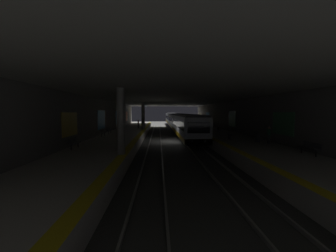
% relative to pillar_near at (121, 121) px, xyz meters
% --- Properties ---
extents(ground_plane, '(120.00, 120.00, 0.00)m').
position_rel_pillar_near_xyz_m(ground_plane, '(13.42, -4.35, -3.33)').
color(ground_plane, '#42423F').
extents(track_left, '(60.00, 1.53, 0.16)m').
position_rel_pillar_near_xyz_m(track_left, '(13.42, -6.55, -3.25)').
color(track_left, gray).
rests_on(track_left, ground).
extents(track_right, '(60.00, 1.53, 0.16)m').
position_rel_pillar_near_xyz_m(track_right, '(13.42, -2.15, -3.25)').
color(track_right, gray).
rests_on(track_right, ground).
extents(platform_left, '(60.00, 5.30, 1.06)m').
position_rel_pillar_near_xyz_m(platform_left, '(13.42, -10.90, -2.80)').
color(platform_left, beige).
rests_on(platform_left, ground).
extents(platform_right, '(60.00, 5.30, 1.06)m').
position_rel_pillar_near_xyz_m(platform_right, '(13.42, 2.20, -2.80)').
color(platform_right, beige).
rests_on(platform_right, ground).
extents(wall_left, '(60.00, 0.56, 5.60)m').
position_rel_pillar_near_xyz_m(wall_left, '(13.44, -13.80, -0.52)').
color(wall_left, slate).
rests_on(wall_left, ground).
extents(wall_right, '(60.00, 0.56, 5.60)m').
position_rel_pillar_near_xyz_m(wall_right, '(13.46, 5.10, -0.52)').
color(wall_right, slate).
rests_on(wall_right, ground).
extents(ceiling_slab, '(60.00, 19.40, 0.40)m').
position_rel_pillar_near_xyz_m(ceiling_slab, '(13.42, -4.35, 2.47)').
color(ceiling_slab, '#ADAAA3').
rests_on(ceiling_slab, wall_left).
extents(pillar_near, '(0.56, 0.56, 4.55)m').
position_rel_pillar_near_xyz_m(pillar_near, '(0.00, 0.00, 0.00)').
color(pillar_near, gray).
rests_on(pillar_near, platform_right).
extents(pillar_far, '(0.56, 0.56, 4.55)m').
position_rel_pillar_near_xyz_m(pillar_far, '(20.47, 0.00, 0.00)').
color(pillar_far, gray).
rests_on(pillar_far, platform_right).
extents(metro_train, '(53.14, 2.83, 3.49)m').
position_rel_pillar_near_xyz_m(metro_train, '(32.56, -6.55, -1.30)').
color(metro_train, '#B7BCC6').
rests_on(metro_train, track_left).
extents(bench_left_near, '(1.70, 0.47, 0.86)m').
position_rel_pillar_near_xyz_m(bench_left_near, '(-0.75, -12.88, -1.75)').
color(bench_left_near, '#262628').
rests_on(bench_left_near, platform_left).
extents(bench_left_mid, '(1.70, 0.47, 0.86)m').
position_rel_pillar_near_xyz_m(bench_left_mid, '(24.65, -12.88, -1.75)').
color(bench_left_mid, '#262628').
rests_on(bench_left_mid, platform_left).
extents(bench_left_far, '(1.70, 0.47, 0.86)m').
position_rel_pillar_near_xyz_m(bench_left_far, '(27.48, -12.88, -1.75)').
color(bench_left_far, '#262628').
rests_on(bench_left_far, platform_left).
extents(bench_right_near, '(1.70, 0.47, 0.86)m').
position_rel_pillar_near_xyz_m(bench_right_near, '(2.39, 4.18, -1.75)').
color(bench_right_near, '#262628').
rests_on(bench_right_near, platform_right).
extents(bench_right_mid, '(1.70, 0.47, 0.86)m').
position_rel_pillar_near_xyz_m(bench_right_mid, '(10.89, 4.18, -1.75)').
color(bench_right_mid, '#262628').
rests_on(bench_right_mid, platform_right).
extents(bench_right_far, '(1.70, 0.47, 0.86)m').
position_rel_pillar_near_xyz_m(bench_right_far, '(14.20, 4.18, -1.75)').
color(bench_right_far, '#262628').
rests_on(bench_right_far, platform_right).
extents(person_waiting_near, '(0.60, 0.22, 1.57)m').
position_rel_pillar_near_xyz_m(person_waiting_near, '(4.21, -12.70, -1.43)').
color(person_waiting_near, '#3C3C3C').
rests_on(person_waiting_near, platform_left).
extents(person_walking_mid, '(0.60, 0.22, 1.57)m').
position_rel_pillar_near_xyz_m(person_walking_mid, '(23.19, 1.07, -1.43)').
color(person_walking_mid, '#434343').
rests_on(person_walking_mid, platform_right).
extents(suitcase_rolling, '(0.34, 0.22, 0.88)m').
position_rel_pillar_near_xyz_m(suitcase_rolling, '(7.16, -10.11, -1.98)').
color(suitcase_rolling, black).
rests_on(suitcase_rolling, platform_left).
extents(backpack_on_floor, '(0.30, 0.20, 0.40)m').
position_rel_pillar_near_xyz_m(backpack_on_floor, '(19.23, -12.32, -2.08)').
color(backpack_on_floor, black).
rests_on(backpack_on_floor, platform_left).
extents(trash_bin, '(0.44, 0.44, 0.85)m').
position_rel_pillar_near_xyz_m(trash_bin, '(5.14, -12.15, -1.85)').
color(trash_bin, '#595B5E').
rests_on(trash_bin, platform_left).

